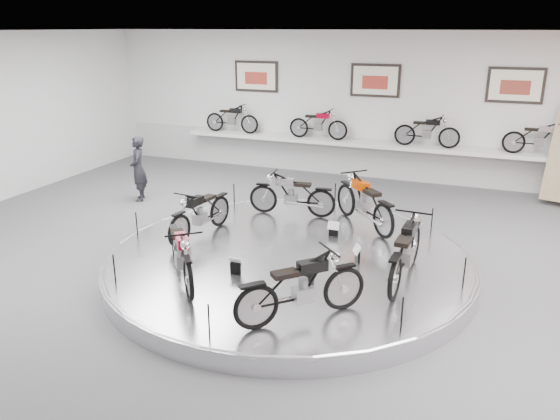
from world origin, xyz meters
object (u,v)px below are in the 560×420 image
at_px(bike_a, 364,201).
at_px(bike_b, 292,194).
at_px(bike_f, 406,250).
at_px(display_platform, 289,261).
at_px(bike_c, 200,213).
at_px(bike_e, 302,287).
at_px(bike_d, 181,253).
at_px(shelf, 370,144).
at_px(visitor, 138,169).

xyz_separation_m(bike_a, bike_b, (-1.56, 0.12, -0.06)).
bearing_deg(bike_f, display_platform, 83.84).
distance_m(bike_c, bike_e, 3.59).
xyz_separation_m(bike_b, bike_d, (-0.50, -3.59, 0.01)).
relative_size(shelf, bike_b, 7.01).
bearing_deg(display_platform, bike_b, 108.59).
xyz_separation_m(display_platform, bike_f, (2.05, -0.34, 0.66)).
bearing_deg(bike_c, display_platform, 91.22).
bearing_deg(bike_d, bike_a, 109.41).
relative_size(shelf, visitor, 6.92).
height_order(bike_c, bike_e, bike_e).
height_order(shelf, bike_f, bike_f).
bearing_deg(bike_f, bike_d, 115.01).
relative_size(shelf, bike_f, 6.35).
distance_m(display_platform, visitor, 5.49).
bearing_deg(bike_e, shelf, 51.12).
height_order(bike_c, bike_f, bike_f).
relative_size(bike_b, bike_f, 0.91).
bearing_deg(bike_b, bike_d, 75.71).
xyz_separation_m(display_platform, visitor, (-4.85, 2.50, 0.64)).
height_order(bike_c, visitor, visitor).
relative_size(display_platform, visitor, 4.03).
bearing_deg(display_platform, visitor, 152.74).
xyz_separation_m(bike_d, bike_e, (2.11, -0.42, 0.01)).
xyz_separation_m(shelf, bike_b, (-0.66, -4.44, -0.24)).
bearing_deg(bike_b, bike_c, 49.61).
relative_size(bike_b, bike_e, 0.95).
xyz_separation_m(bike_b, bike_f, (2.72, -2.30, 0.05)).
height_order(bike_a, bike_f, bike_a).
relative_size(display_platform, shelf, 0.58).
relative_size(bike_b, bike_c, 0.99).
distance_m(display_platform, bike_d, 2.09).
bearing_deg(bike_d, bike_b, 132.18).
bearing_deg(display_platform, bike_a, 63.97).
height_order(bike_a, visitor, visitor).
bearing_deg(bike_c, shelf, 170.80).
bearing_deg(display_platform, bike_e, -65.23).
bearing_deg(bike_c, visitor, -120.05).
distance_m(bike_d, visitor, 5.53).
bearing_deg(bike_c, bike_e, 58.64).
distance_m(shelf, bike_e, 8.50).
height_order(bike_a, bike_d, bike_a).
bearing_deg(display_platform, bike_c, 173.79).
height_order(bike_b, visitor, visitor).
bearing_deg(bike_f, bike_a, 31.09).
height_order(bike_e, visitor, visitor).
xyz_separation_m(display_platform, bike_e, (0.94, -2.05, 0.64)).
bearing_deg(bike_e, bike_d, 123.48).
bearing_deg(bike_f, shelf, 20.17).
height_order(bike_a, bike_b, bike_a).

